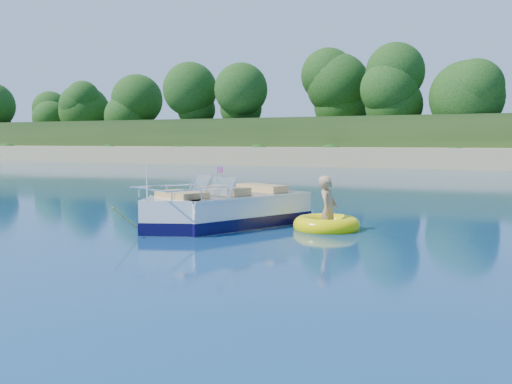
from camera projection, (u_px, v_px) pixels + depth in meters
ground at (117, 258)px, 9.77m from camera, size 160.00×160.00×0.00m
shoreline at (461, 150)px, 67.37m from camera, size 170.00×59.00×6.00m
treeline at (438, 97)px, 46.36m from camera, size 150.00×7.12×8.19m
motorboat at (221, 212)px, 13.39m from camera, size 3.19×4.82×1.73m
tow_tube at (327, 225)px, 12.93m from camera, size 1.57×1.57×0.40m
boy at (328, 229)px, 12.93m from camera, size 0.44×0.90×1.72m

